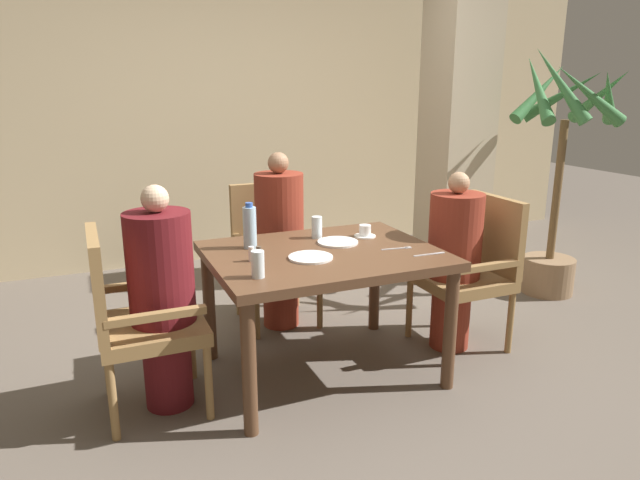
% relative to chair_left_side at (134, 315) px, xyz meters
% --- Properties ---
extents(ground_plane, '(16.00, 16.00, 0.00)m').
position_rel_chair_left_side_xyz_m(ground_plane, '(1.00, 0.00, -0.51)').
color(ground_plane, '#60564C').
extents(wall_back, '(8.00, 0.06, 2.80)m').
position_rel_chair_left_side_xyz_m(wall_back, '(1.00, 2.48, 0.89)').
color(wall_back, '#C6B289').
rests_on(wall_back, ground_plane).
extents(pillar_stone, '(0.46, 0.46, 2.70)m').
position_rel_chair_left_side_xyz_m(pillar_stone, '(2.71, 1.20, 0.84)').
color(pillar_stone, '#BCAD8E').
rests_on(pillar_stone, ground_plane).
extents(dining_table, '(1.22, 0.96, 0.72)m').
position_rel_chair_left_side_xyz_m(dining_table, '(1.00, 0.00, 0.12)').
color(dining_table, brown).
rests_on(dining_table, ground_plane).
extents(chair_left_side, '(0.51, 0.50, 0.94)m').
position_rel_chair_left_side_xyz_m(chair_left_side, '(0.00, 0.00, 0.00)').
color(chair_left_side, olive).
rests_on(chair_left_side, ground_plane).
extents(diner_in_left_chair, '(0.32, 0.32, 1.14)m').
position_rel_chair_left_side_xyz_m(diner_in_left_chair, '(0.14, 0.00, 0.07)').
color(diner_in_left_chair, '#5B1419').
rests_on(diner_in_left_chair, ground_plane).
extents(chair_far_side, '(0.50, 0.51, 0.94)m').
position_rel_chair_left_side_xyz_m(chair_far_side, '(1.00, 0.87, 0.00)').
color(chair_far_side, olive).
rests_on(chair_far_side, ground_plane).
extents(diner_in_far_chair, '(0.32, 0.32, 1.18)m').
position_rel_chair_left_side_xyz_m(diner_in_far_chair, '(1.00, 0.73, 0.09)').
color(diner_in_far_chair, maroon).
rests_on(diner_in_far_chair, ground_plane).
extents(chair_right_side, '(0.51, 0.50, 0.94)m').
position_rel_chair_left_side_xyz_m(chair_right_side, '(2.01, 0.00, 0.00)').
color(chair_right_side, olive).
rests_on(chair_right_side, ground_plane).
extents(diner_in_right_chair, '(0.32, 0.32, 1.10)m').
position_rel_chair_left_side_xyz_m(diner_in_right_chair, '(1.87, 0.00, 0.05)').
color(diner_in_right_chair, maroon).
rests_on(diner_in_right_chair, ground_plane).
extents(potted_palm, '(0.77, 0.86, 1.87)m').
position_rel_chair_left_side_xyz_m(potted_palm, '(3.16, 0.50, 0.33)').
color(potted_palm, '#896B4C').
rests_on(potted_palm, ground_plane).
extents(plate_main_left, '(0.23, 0.23, 0.01)m').
position_rel_chair_left_side_xyz_m(plate_main_left, '(0.89, -0.10, 0.21)').
color(plate_main_left, white).
rests_on(plate_main_left, dining_table).
extents(plate_main_right, '(0.23, 0.23, 0.01)m').
position_rel_chair_left_side_xyz_m(plate_main_right, '(1.14, 0.11, 0.21)').
color(plate_main_right, white).
rests_on(plate_main_right, dining_table).
extents(teacup_with_saucer, '(0.13, 0.13, 0.07)m').
position_rel_chair_left_side_xyz_m(teacup_with_saucer, '(1.35, 0.18, 0.24)').
color(teacup_with_saucer, white).
rests_on(teacup_with_saucer, dining_table).
extents(water_bottle, '(0.07, 0.07, 0.25)m').
position_rel_chair_left_side_xyz_m(water_bottle, '(0.66, 0.22, 0.33)').
color(water_bottle, '#A3C6DB').
rests_on(water_bottle, dining_table).
extents(glass_tall_near, '(0.06, 0.06, 0.13)m').
position_rel_chair_left_side_xyz_m(glass_tall_near, '(0.55, -0.28, 0.27)').
color(glass_tall_near, silver).
rests_on(glass_tall_near, dining_table).
extents(glass_tall_mid, '(0.06, 0.06, 0.13)m').
position_rel_chair_left_side_xyz_m(glass_tall_mid, '(1.08, 0.27, 0.27)').
color(glass_tall_mid, silver).
rests_on(glass_tall_mid, dining_table).
extents(salt_shaker, '(0.03, 0.03, 0.08)m').
position_rel_chair_left_side_xyz_m(salt_shaker, '(0.59, -0.03, 0.25)').
color(salt_shaker, white).
rests_on(salt_shaker, dining_table).
extents(pepper_shaker, '(0.03, 0.03, 0.07)m').
position_rel_chair_left_side_xyz_m(pepper_shaker, '(0.63, -0.03, 0.25)').
color(pepper_shaker, '#4C3D2D').
rests_on(pepper_shaker, dining_table).
extents(fork_beside_plate, '(0.18, 0.04, 0.00)m').
position_rel_chair_left_side_xyz_m(fork_beside_plate, '(1.41, -0.12, 0.21)').
color(fork_beside_plate, silver).
rests_on(fork_beside_plate, dining_table).
extents(knife_beside_plate, '(0.19, 0.02, 0.00)m').
position_rel_chair_left_side_xyz_m(knife_beside_plate, '(1.50, -0.28, 0.21)').
color(knife_beside_plate, silver).
rests_on(knife_beside_plate, dining_table).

